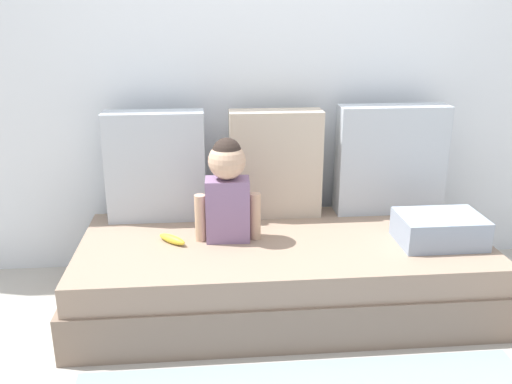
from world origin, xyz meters
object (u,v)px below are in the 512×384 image
object	(u,v)px
folded_blanket	(439,229)
couch	(283,272)
throw_pillow_center	(275,164)
banana	(172,239)
throw_pillow_left	(156,166)
toddler	(227,187)
throw_pillow_right	(390,160)

from	to	relation	value
folded_blanket	couch	bearing A→B (deg)	171.47
throw_pillow_center	banana	distance (m)	0.70
throw_pillow_left	throw_pillow_center	distance (m)	0.64
throw_pillow_center	folded_blanket	bearing A→B (deg)	-31.62
couch	toddler	bearing A→B (deg)	174.77
banana	folded_blanket	world-z (taller)	folded_blanket
toddler	couch	bearing A→B (deg)	-5.23
throw_pillow_left	couch	bearing A→B (deg)	-28.64
couch	banana	bearing A→B (deg)	-179.92
throw_pillow_left	folded_blanket	distance (m)	1.47
throw_pillow_left	toddler	world-z (taller)	throw_pillow_left
banana	throw_pillow_right	bearing A→B (deg)	16.42
couch	folded_blanket	size ratio (longest dim) A/B	5.13
banana	folded_blanket	xyz separation A→B (m)	(1.29, -0.11, 0.05)
throw_pillow_center	folded_blanket	xyz separation A→B (m)	(0.75, -0.46, -0.22)
throw_pillow_center	banana	xyz separation A→B (m)	(-0.55, -0.35, -0.27)
toddler	banana	bearing A→B (deg)	-174.66
couch	toddler	distance (m)	0.53
folded_blanket	toddler	bearing A→B (deg)	172.35
throw_pillow_left	throw_pillow_right	size ratio (longest dim) A/B	0.98
throw_pillow_right	toddler	world-z (taller)	throw_pillow_right
throw_pillow_right	folded_blanket	xyz separation A→B (m)	(0.11, -0.46, -0.23)
throw_pillow_center	folded_blanket	size ratio (longest dim) A/B	1.44
throw_pillow_center	folded_blanket	world-z (taller)	throw_pillow_center
throw_pillow_center	banana	bearing A→B (deg)	-147.46
toddler	throw_pillow_center	bearing A→B (deg)	49.90
banana	toddler	bearing A→B (deg)	5.34
throw_pillow_right	couch	bearing A→B (deg)	-151.36
throw_pillow_center	throw_pillow_right	bearing A→B (deg)	0.00
throw_pillow_right	folded_blanket	bearing A→B (deg)	-76.55
throw_pillow_left	throw_pillow_center	size ratio (longest dim) A/B	1.01
throw_pillow_right	banana	xyz separation A→B (m)	(-1.18, -0.35, -0.28)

